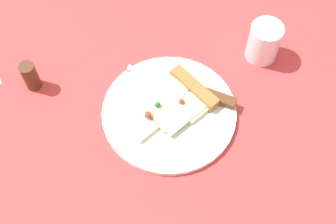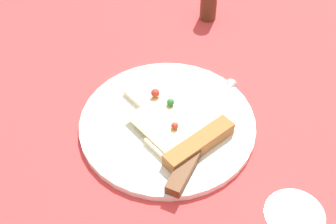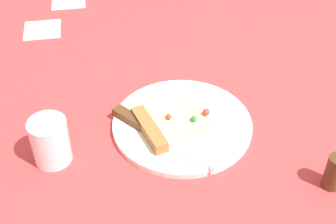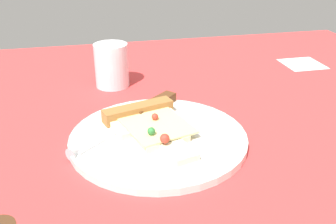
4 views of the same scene
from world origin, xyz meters
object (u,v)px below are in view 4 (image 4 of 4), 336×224
plate (158,138)px  knife (137,115)px  drinking_glass (112,65)px  pizza_slice (150,124)px

plate → knife: size_ratio=1.39×
plate → drinking_glass: 25.40cm
plate → knife: 6.69cm
knife → drinking_glass: bearing=-33.5°
pizza_slice → knife: pizza_slice is taller
pizza_slice → knife: (3.78, 1.44, -0.19)cm
plate → drinking_glass: size_ratio=3.09×
pizza_slice → drinking_glass: (22.25, 3.85, 2.46)cm
knife → drinking_glass: 18.82cm
pizza_slice → knife: size_ratio=0.97×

